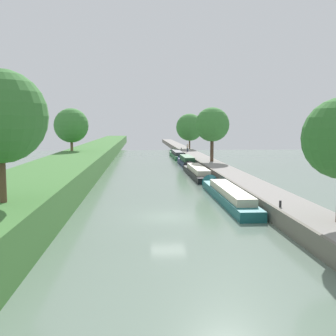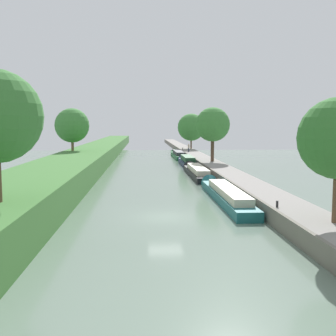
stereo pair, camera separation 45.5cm
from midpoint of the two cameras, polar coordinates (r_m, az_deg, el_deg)
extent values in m
plane|color=slate|center=(29.69, 0.07, -6.88)|extent=(160.00, 160.00, 0.00)
cube|color=#3D7033|center=(30.68, -20.31, -4.38)|extent=(7.22, 260.00, 2.58)
cube|color=gray|center=(31.31, 16.17, -5.37)|extent=(3.19, 260.00, 1.15)
cube|color=#6B665B|center=(30.77, 13.14, -5.43)|extent=(0.25, 260.00, 1.20)
cube|color=#195B60|center=(35.81, 8.57, -4.10)|extent=(1.89, 15.93, 0.76)
cube|color=beige|center=(34.93, 8.86, -3.24)|extent=(1.55, 11.15, 0.59)
cone|color=#195B60|center=(44.08, 6.25, -2.17)|extent=(1.79, 1.13, 1.79)
cube|color=black|center=(53.14, 4.34, -0.79)|extent=(1.93, 15.00, 0.69)
cube|color=beige|center=(52.33, 4.46, -0.15)|extent=(1.58, 10.50, 0.66)
cone|color=black|center=(61.11, 3.31, 0.11)|extent=(1.83, 1.16, 1.83)
cube|color=#141E42|center=(67.53, 2.90, 0.71)|extent=(1.89, 12.02, 0.79)
cube|color=#234C2D|center=(66.86, 2.96, 1.35)|extent=(1.55, 8.42, 0.82)
cone|color=#141E42|center=(74.04, 2.33, 1.18)|extent=(1.79, 1.13, 1.79)
cube|color=#1E6033|center=(83.54, 1.58, 1.73)|extent=(1.92, 15.58, 0.77)
cube|color=#333338|center=(82.71, 1.63, 2.19)|extent=(1.57, 10.91, 0.68)
cone|color=#1E6033|center=(91.85, 1.12, 2.12)|extent=(1.82, 1.15, 1.82)
cylinder|color=#4C3828|center=(62.05, 6.46, 2.85)|extent=(0.51, 0.51, 4.17)
sphere|color=#3D7F38|center=(61.96, 6.50, 6.09)|extent=(5.17, 5.17, 5.17)
cylinder|color=brown|center=(95.31, 3.40, 3.70)|extent=(0.35, 0.35, 3.28)
sphere|color=#3D7F38|center=(95.24, 3.41, 5.73)|extent=(6.33, 6.33, 6.33)
cylinder|color=brown|center=(66.29, -13.07, 3.46)|extent=(0.42, 0.42, 2.53)
sphere|color=#3D7F38|center=(66.23, -13.12, 5.84)|extent=(5.42, 5.42, 5.42)
cylinder|color=#282D42|center=(84.44, 3.08, 2.57)|extent=(0.26, 0.26, 0.82)
cylinder|color=tan|center=(84.40, 3.09, 3.06)|extent=(0.34, 0.34, 0.62)
sphere|color=tan|center=(84.38, 3.09, 3.34)|extent=(0.22, 0.22, 0.22)
cylinder|color=black|center=(28.31, 15.52, -4.89)|extent=(0.16, 0.16, 0.45)
cylinder|color=black|center=(91.86, 2.22, 2.74)|extent=(0.16, 0.16, 0.45)
camera|label=1|loc=(0.23, -89.76, 0.03)|focal=43.43mm
camera|label=2|loc=(0.23, 90.24, -0.03)|focal=43.43mm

